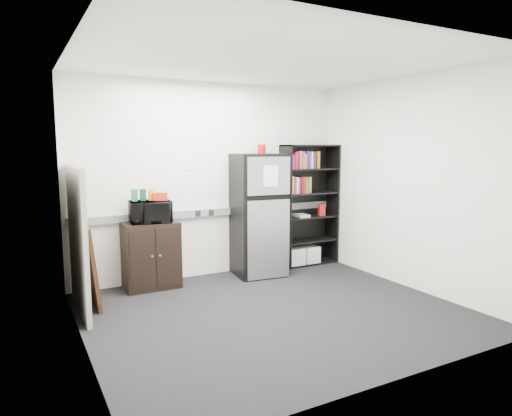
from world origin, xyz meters
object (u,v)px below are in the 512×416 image
at_px(bookshelf, 308,202).
at_px(cubicle_partition, 78,239).
at_px(microwave, 150,212).
at_px(refrigerator, 257,215).
at_px(cabinet, 151,255).

xyz_separation_m(bookshelf, cubicle_partition, (-3.41, -0.49, -0.16)).
xyz_separation_m(microwave, refrigerator, (1.51, -0.06, -0.14)).
distance_m(cubicle_partition, cabinet, 1.09).
relative_size(microwave, refrigerator, 0.29).
xyz_separation_m(bookshelf, cabinet, (-2.48, -0.07, -0.54)).
xyz_separation_m(cabinet, microwave, (0.00, -0.02, 0.57)).
height_order(microwave, refrigerator, refrigerator).
height_order(bookshelf, microwave, bookshelf).
bearing_deg(cubicle_partition, cabinet, 24.42).
height_order(bookshelf, cubicle_partition, bookshelf).
bearing_deg(microwave, bookshelf, 7.37).
bearing_deg(microwave, refrigerator, 3.06).
distance_m(cubicle_partition, microwave, 1.03).
distance_m(bookshelf, cabinet, 2.54).
distance_m(bookshelf, refrigerator, 0.98).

